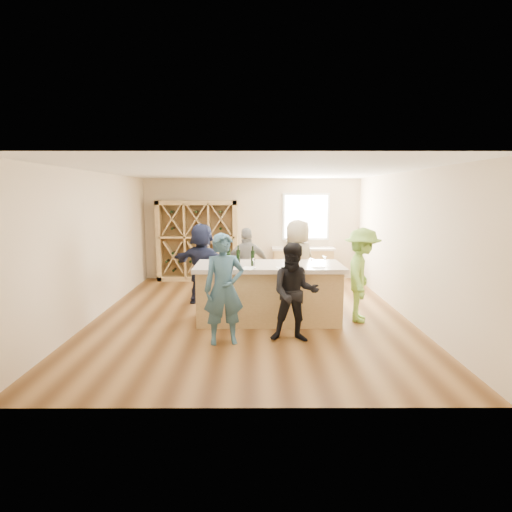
{
  "coord_description": "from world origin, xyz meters",
  "views": [
    {
      "loc": [
        0.08,
        -7.65,
        2.37
      ],
      "look_at": [
        0.1,
        0.2,
        1.15
      ],
      "focal_mm": 28.0,
      "sensor_mm": 36.0,
      "label": 1
    }
  ],
  "objects_px": {
    "wine_bottle_e": "(253,258)",
    "person_far_mid": "(247,266)",
    "wine_bottle_c": "(238,258)",
    "wine_bottle_a": "(223,257)",
    "person_far_left": "(202,264)",
    "wine_bottle_b": "(229,257)",
    "wine_rack": "(198,241)",
    "person_near_right": "(295,293)",
    "person_near_left": "(224,289)",
    "person_far_right": "(298,263)",
    "person_server": "(362,275)",
    "tasting_counter_base": "(269,295)",
    "sink": "(296,244)"
  },
  "relations": [
    {
      "from": "sink",
      "to": "wine_bottle_e",
      "type": "distance_m",
      "value": 3.88
    },
    {
      "from": "person_near_left",
      "to": "person_server",
      "type": "height_order",
      "value": "person_near_left"
    },
    {
      "from": "wine_bottle_b",
      "to": "person_far_right",
      "type": "relative_size",
      "value": 0.18
    },
    {
      "from": "wine_bottle_c",
      "to": "person_near_left",
      "type": "bearing_deg",
      "value": -100.0
    },
    {
      "from": "person_server",
      "to": "person_far_left",
      "type": "xyz_separation_m",
      "value": [
        -3.13,
        1.22,
        -0.0
      ]
    },
    {
      "from": "sink",
      "to": "wine_bottle_b",
      "type": "height_order",
      "value": "wine_bottle_b"
    },
    {
      "from": "person_far_left",
      "to": "wine_bottle_e",
      "type": "bearing_deg",
      "value": 153.52
    },
    {
      "from": "wine_bottle_c",
      "to": "wine_bottle_b",
      "type": "bearing_deg",
      "value": -142.28
    },
    {
      "from": "sink",
      "to": "person_far_right",
      "type": "distance_m",
      "value": 2.43
    },
    {
      "from": "wine_rack",
      "to": "person_far_left",
      "type": "bearing_deg",
      "value": -79.67
    },
    {
      "from": "person_near_right",
      "to": "person_far_right",
      "type": "relative_size",
      "value": 0.88
    },
    {
      "from": "wine_bottle_b",
      "to": "wine_rack",
      "type": "bearing_deg",
      "value": 105.96
    },
    {
      "from": "wine_rack",
      "to": "person_near_right",
      "type": "distance_m",
      "value": 5.2
    },
    {
      "from": "sink",
      "to": "wine_bottle_c",
      "type": "bearing_deg",
      "value": -111.29
    },
    {
      "from": "wine_bottle_a",
      "to": "wine_bottle_c",
      "type": "bearing_deg",
      "value": 7.01
    },
    {
      "from": "wine_rack",
      "to": "person_near_left",
      "type": "bearing_deg",
      "value": -77.17
    },
    {
      "from": "wine_bottle_e",
      "to": "person_far_left",
      "type": "height_order",
      "value": "person_far_left"
    },
    {
      "from": "wine_rack",
      "to": "person_near_right",
      "type": "xyz_separation_m",
      "value": [
        2.22,
        -4.69,
        -0.29
      ]
    },
    {
      "from": "tasting_counter_base",
      "to": "wine_bottle_c",
      "type": "xyz_separation_m",
      "value": [
        -0.56,
        -0.11,
        0.72
      ]
    },
    {
      "from": "wine_rack",
      "to": "person_near_left",
      "type": "xyz_separation_m",
      "value": [
        1.09,
        -4.78,
        -0.21
      ]
    },
    {
      "from": "wine_bottle_a",
      "to": "person_far_left",
      "type": "xyz_separation_m",
      "value": [
        -0.56,
        1.34,
        -0.35
      ]
    },
    {
      "from": "wine_bottle_a",
      "to": "person_far_mid",
      "type": "xyz_separation_m",
      "value": [
        0.42,
        1.31,
        -0.4
      ]
    },
    {
      "from": "wine_bottle_a",
      "to": "wine_bottle_e",
      "type": "relative_size",
      "value": 1.1
    },
    {
      "from": "tasting_counter_base",
      "to": "wine_bottle_b",
      "type": "xyz_separation_m",
      "value": [
        -0.73,
        -0.24,
        0.75
      ]
    },
    {
      "from": "sink",
      "to": "person_server",
      "type": "distance_m",
      "value": 3.68
    },
    {
      "from": "person_near_right",
      "to": "person_server",
      "type": "xyz_separation_m",
      "value": [
        1.35,
        1.05,
        0.08
      ]
    },
    {
      "from": "wine_bottle_c",
      "to": "person_far_right",
      "type": "bearing_deg",
      "value": 45.45
    },
    {
      "from": "person_far_right",
      "to": "sink",
      "type": "bearing_deg",
      "value": -125.18
    },
    {
      "from": "sink",
      "to": "tasting_counter_base",
      "type": "relative_size",
      "value": 0.21
    },
    {
      "from": "wine_bottle_c",
      "to": "person_server",
      "type": "relative_size",
      "value": 0.16
    },
    {
      "from": "wine_bottle_e",
      "to": "person_near_right",
      "type": "relative_size",
      "value": 0.17
    },
    {
      "from": "sink",
      "to": "person_far_mid",
      "type": "height_order",
      "value": "person_far_mid"
    },
    {
      "from": "person_server",
      "to": "person_far_mid",
      "type": "bearing_deg",
      "value": 78.59
    },
    {
      "from": "person_near_right",
      "to": "person_far_mid",
      "type": "distance_m",
      "value": 2.38
    },
    {
      "from": "wine_bottle_c",
      "to": "person_far_left",
      "type": "relative_size",
      "value": 0.16
    },
    {
      "from": "person_near_right",
      "to": "person_far_mid",
      "type": "height_order",
      "value": "person_far_mid"
    },
    {
      "from": "person_far_mid",
      "to": "wine_bottle_c",
      "type": "bearing_deg",
      "value": 78.86
    },
    {
      "from": "person_near_right",
      "to": "person_far_mid",
      "type": "bearing_deg",
      "value": 113.28
    },
    {
      "from": "wine_bottle_e",
      "to": "person_far_right",
      "type": "height_order",
      "value": "person_far_right"
    },
    {
      "from": "wine_bottle_e",
      "to": "tasting_counter_base",
      "type": "bearing_deg",
      "value": 26.67
    },
    {
      "from": "wine_bottle_b",
      "to": "person_near_left",
      "type": "relative_size",
      "value": 0.19
    },
    {
      "from": "wine_bottle_b",
      "to": "person_far_mid",
      "type": "height_order",
      "value": "person_far_mid"
    },
    {
      "from": "wine_rack",
      "to": "person_server",
      "type": "xyz_separation_m",
      "value": [
        3.57,
        -3.64,
        -0.22
      ]
    },
    {
      "from": "wine_rack",
      "to": "wine_bottle_e",
      "type": "xyz_separation_m",
      "value": [
        1.54,
        -3.77,
        0.12
      ]
    },
    {
      "from": "wine_bottle_e",
      "to": "person_far_mid",
      "type": "distance_m",
      "value": 1.38
    },
    {
      "from": "person_near_right",
      "to": "person_far_left",
      "type": "height_order",
      "value": "person_far_left"
    },
    {
      "from": "person_far_right",
      "to": "person_far_left",
      "type": "height_order",
      "value": "person_far_right"
    },
    {
      "from": "sink",
      "to": "person_near_left",
      "type": "height_order",
      "value": "person_near_left"
    },
    {
      "from": "wine_bottle_a",
      "to": "wine_bottle_b",
      "type": "relative_size",
      "value": 0.93
    },
    {
      "from": "wine_bottle_a",
      "to": "wine_bottle_e",
      "type": "xyz_separation_m",
      "value": [
        0.54,
        -0.0,
        -0.01
      ]
    }
  ]
}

